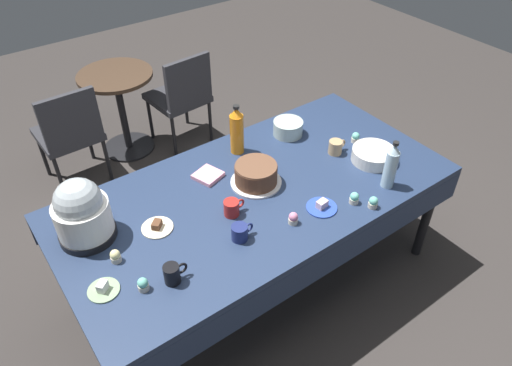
{
  "coord_description": "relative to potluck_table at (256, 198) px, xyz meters",
  "views": [
    {
      "loc": [
        -1.19,
        -1.64,
        2.47
      ],
      "look_at": [
        0.0,
        0.0,
        0.8
      ],
      "focal_mm": 33.65,
      "sensor_mm": 36.0,
      "label": 1
    }
  ],
  "objects": [
    {
      "name": "coffee_mug_navy",
      "position": [
        -0.28,
        -0.25,
        0.1
      ],
      "size": [
        0.12,
        0.08,
        0.08
      ],
      "color": "navy",
      "rests_on": "potluck_table"
    },
    {
      "name": "paper_napkin_stack",
      "position": [
        -0.15,
        0.25,
        0.07
      ],
      "size": [
        0.18,
        0.18,
        0.02
      ],
      "primitive_type": "cube",
      "rotation": [
        0.0,
        0.0,
        0.31
      ],
      "color": "pink",
      "rests_on": "potluck_table"
    },
    {
      "name": "dessert_plate_cobalt",
      "position": [
        0.19,
        -0.32,
        0.07
      ],
      "size": [
        0.17,
        0.17,
        0.05
      ],
      "color": "#2D4CB2",
      "rests_on": "potluck_table"
    },
    {
      "name": "cupcake_lemon",
      "position": [
        0.0,
        -0.32,
        0.09
      ],
      "size": [
        0.05,
        0.05,
        0.07
      ],
      "color": "beige",
      "rests_on": "potluck_table"
    },
    {
      "name": "coffee_mug_black",
      "position": [
        -0.67,
        -0.29,
        0.11
      ],
      "size": [
        0.12,
        0.07,
        0.1
      ],
      "color": "black",
      "rests_on": "potluck_table"
    },
    {
      "name": "cupcake_vanilla",
      "position": [
        -0.83,
        -0.03,
        0.09
      ],
      "size": [
        0.05,
        0.05,
        0.07
      ],
      "color": "beige",
      "rests_on": "potluck_table"
    },
    {
      "name": "round_cafe_table",
      "position": [
        -0.05,
        1.84,
        -0.19
      ],
      "size": [
        0.6,
        0.6,
        0.72
      ],
      "color": "#473323",
      "rests_on": "ground"
    },
    {
      "name": "cupcake_mint",
      "position": [
        0.42,
        -0.48,
        0.09
      ],
      "size": [
        0.05,
        0.05,
        0.07
      ],
      "color": "beige",
      "rests_on": "potluck_table"
    },
    {
      "name": "cupcake_cocoa",
      "position": [
        0.78,
        0.01,
        0.09
      ],
      "size": [
        0.05,
        0.05,
        0.07
      ],
      "color": "beige",
      "rests_on": "potluck_table"
    },
    {
      "name": "slow_cooker",
      "position": [
        -0.88,
        0.2,
        0.22
      ],
      "size": [
        0.28,
        0.28,
        0.34
      ],
      "color": "black",
      "rests_on": "potluck_table"
    },
    {
      "name": "maroon_chair_left",
      "position": [
        -0.55,
        1.62,
        -0.2
      ],
      "size": [
        0.45,
        0.45,
        0.85
      ],
      "color": "#333338",
      "rests_on": "ground"
    },
    {
      "name": "maroon_chair_right",
      "position": [
        0.41,
        1.62,
        -0.2
      ],
      "size": [
        0.48,
        0.48,
        0.85
      ],
      "color": "#333338",
      "rests_on": "ground"
    },
    {
      "name": "potluck_table",
      "position": [
        0.0,
        0.0,
        0.0
      ],
      "size": [
        2.2,
        1.1,
        0.75
      ],
      "color": "navy",
      "rests_on": "ground"
    },
    {
      "name": "ground",
      "position": [
        0.0,
        0.0,
        -0.69
      ],
      "size": [
        9.0,
        9.0,
        0.0
      ],
      "primitive_type": "plane",
      "color": "#383330"
    },
    {
      "name": "dessert_plate_cream",
      "position": [
        -0.58,
        0.05,
        0.07
      ],
      "size": [
        0.16,
        0.16,
        0.04
      ],
      "color": "beige",
      "rests_on": "potluck_table"
    },
    {
      "name": "dessert_plate_sage",
      "position": [
        -0.95,
        -0.16,
        0.07
      ],
      "size": [
        0.14,
        0.14,
        0.05
      ],
      "color": "#8CA87F",
      "rests_on": "potluck_table"
    },
    {
      "name": "coffee_mug_tan",
      "position": [
        0.6,
        -0.0,
        0.1
      ],
      "size": [
        0.12,
        0.08,
        0.08
      ],
      "color": "tan",
      "rests_on": "potluck_table"
    },
    {
      "name": "ceramic_snack_bowl",
      "position": [
        0.72,
        -0.19,
        0.1
      ],
      "size": [
        0.25,
        0.25,
        0.08
      ],
      "primitive_type": "cylinder",
      "color": "silver",
      "rests_on": "potluck_table"
    },
    {
      "name": "frosted_layer_cake",
      "position": [
        0.04,
        0.05,
        0.12
      ],
      "size": [
        0.29,
        0.29,
        0.12
      ],
      "color": "silver",
      "rests_on": "potluck_table"
    },
    {
      "name": "cupcake_rose",
      "position": [
        0.36,
        -0.39,
        0.09
      ],
      "size": [
        0.05,
        0.05,
        0.07
      ],
      "color": "beige",
      "rests_on": "potluck_table"
    },
    {
      "name": "coffee_mug_red",
      "position": [
        -0.21,
        -0.08,
        0.11
      ],
      "size": [
        0.12,
        0.08,
        0.09
      ],
      "color": "#B2231E",
      "rests_on": "potluck_table"
    },
    {
      "name": "cupcake_berry",
      "position": [
        -0.8,
        -0.26,
        0.09
      ],
      "size": [
        0.05,
        0.05,
        0.07
      ],
      "color": "beige",
      "rests_on": "potluck_table"
    },
    {
      "name": "soda_bottle_water",
      "position": [
        0.62,
        -0.4,
        0.2
      ],
      "size": [
        0.07,
        0.07,
        0.29
      ],
      "color": "silver",
      "rests_on": "potluck_table"
    },
    {
      "name": "glass_salad_bowl",
      "position": [
        0.49,
        0.33,
        0.11
      ],
      "size": [
        0.19,
        0.19,
        0.09
      ],
      "primitive_type": "cylinder",
      "color": "#B2C6BC",
      "rests_on": "potluck_table"
    },
    {
      "name": "soda_bottle_orange_juice",
      "position": [
        0.12,
        0.36,
        0.21
      ],
      "size": [
        0.08,
        0.08,
        0.32
      ],
      "color": "orange",
      "rests_on": "potluck_table"
    }
  ]
}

